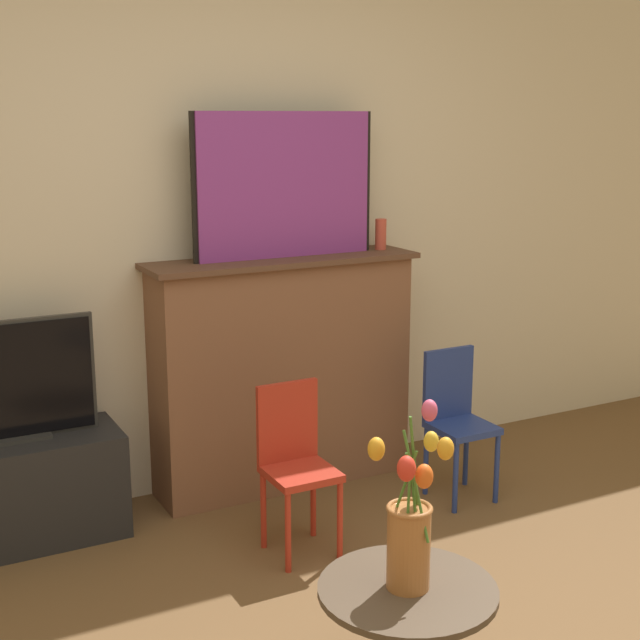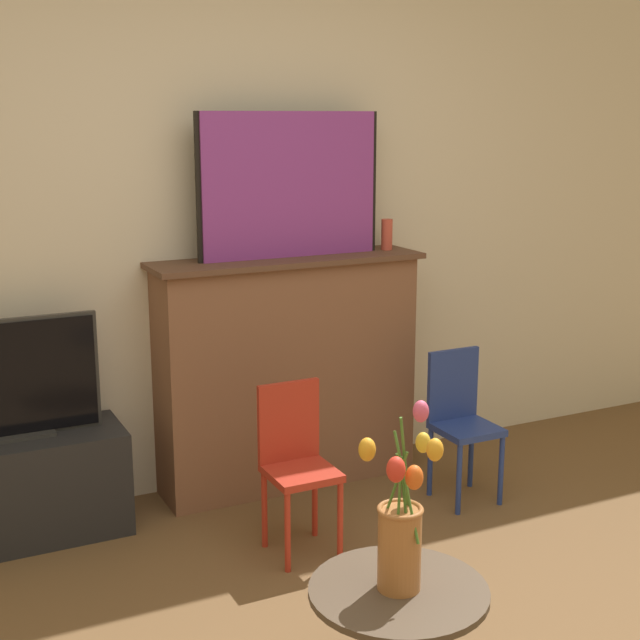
{
  "view_description": "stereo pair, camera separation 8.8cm",
  "coord_description": "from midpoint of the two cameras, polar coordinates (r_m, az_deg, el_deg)",
  "views": [
    {
      "loc": [
        -1.36,
        -1.68,
        1.72
      ],
      "look_at": [
        0.14,
        1.15,
        0.98
      ],
      "focal_mm": 50.0,
      "sensor_mm": 36.0,
      "label": 1
    },
    {
      "loc": [
        -1.28,
        -1.72,
        1.72
      ],
      "look_at": [
        0.14,
        1.15,
        0.98
      ],
      "focal_mm": 50.0,
      "sensor_mm": 36.0,
      "label": 2
    }
  ],
  "objects": [
    {
      "name": "side_table",
      "position": [
        2.68,
        4.57,
        -19.38
      ],
      "size": [
        0.51,
        0.51,
        0.43
      ],
      "color": "#4C3D2D",
      "rests_on": "ground"
    },
    {
      "name": "chair_red",
      "position": [
        3.59,
        -2.31,
        -8.8
      ],
      "size": [
        0.26,
        0.26,
        0.68
      ],
      "color": "#B22D1E",
      "rests_on": "ground"
    },
    {
      "name": "fireplace_mantel",
      "position": [
        4.18,
        -3.0,
        -3.18
      ],
      "size": [
        1.28,
        0.34,
        1.09
      ],
      "color": "brown",
      "rests_on": "ground"
    },
    {
      "name": "mantel_candle",
      "position": [
        4.3,
        3.32,
        5.5
      ],
      "size": [
        0.05,
        0.05,
        0.15
      ],
      "color": "#CC4C3D",
      "rests_on": "fireplace_mantel"
    },
    {
      "name": "wall_back",
      "position": [
        4.07,
        -8.91,
        7.57
      ],
      "size": [
        8.0,
        0.06,
        2.7
      ],
      "color": "beige",
      "rests_on": "ground"
    },
    {
      "name": "tv_monitor",
      "position": [
        3.78,
        -19.57,
        -3.77
      ],
      "size": [
        0.64,
        0.12,
        0.49
      ],
      "color": "#2D2D2D",
      "rests_on": "tv_stand"
    },
    {
      "name": "painting",
      "position": [
        4.05,
        -2.88,
        8.61
      ],
      "size": [
        0.88,
        0.03,
        0.65
      ],
      "color": "black",
      "rests_on": "fireplace_mantel"
    },
    {
      "name": "vase_tulips",
      "position": [
        2.52,
        4.77,
        -13.09
      ],
      "size": [
        0.21,
        0.23,
        0.53
      ],
      "color": "#AD6B38",
      "rests_on": "side_table"
    },
    {
      "name": "tv_stand",
      "position": [
        3.92,
        -19.04,
        -10.25
      ],
      "size": [
        0.79,
        0.37,
        0.44
      ],
      "color": "#232326",
      "rests_on": "ground"
    },
    {
      "name": "chair_blue",
      "position": [
        4.13,
        8.1,
        -6.0
      ],
      "size": [
        0.26,
        0.26,
        0.68
      ],
      "color": "navy",
      "rests_on": "ground"
    }
  ]
}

